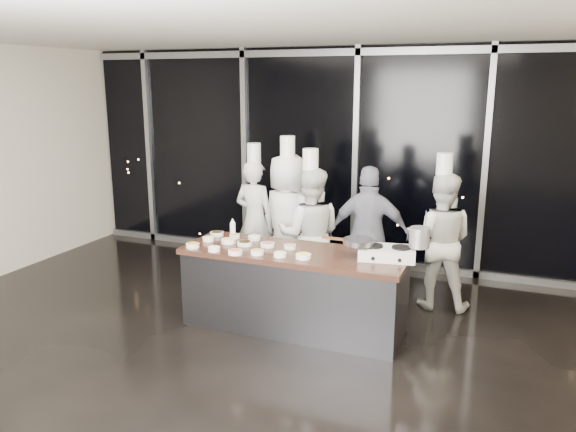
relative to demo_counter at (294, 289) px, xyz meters
The scene contains 14 objects.
ground 1.01m from the demo_counter, 90.00° to the right, with size 9.00×9.00×0.00m, color black.
room_shell 2.01m from the demo_counter, 78.94° to the right, with size 9.02×7.02×3.21m.
window_wall 2.78m from the demo_counter, 90.00° to the left, with size 8.90×0.11×3.20m.
demo_counter is the anchor object (origin of this frame).
stove 1.13m from the demo_counter, ahead, with size 0.62×0.44×0.14m.
frying_pan 0.93m from the demo_counter, ahead, with size 0.58×0.37×0.05m.
stock_pot 1.49m from the demo_counter, ahead, with size 0.21×0.21×0.21m, color #A9A9AC.
prep_bowls 0.74m from the demo_counter, behind, with size 1.44×0.74×0.05m.
squeeze_bottle 1.07m from the demo_counter, 163.93° to the left, with size 0.06×0.06×0.23m.
chef_far_left 1.80m from the demo_counter, 129.15° to the left, with size 0.66×0.49×1.89m.
chef_left 1.35m from the demo_counter, 115.00° to the left, with size 1.02×0.84×2.03m.
chef_center 0.97m from the demo_counter, 98.31° to the left, with size 0.96×0.83×1.91m.
guest 1.33m from the demo_counter, 63.91° to the left, with size 1.05×0.55×1.70m.
chef_right 1.90m from the demo_counter, 41.12° to the left, with size 0.85×0.69×1.89m.
Camera 1 is at (2.10, -4.57, 2.69)m, focal length 35.00 mm.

